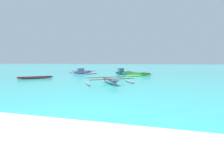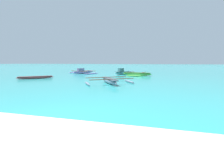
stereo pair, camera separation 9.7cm
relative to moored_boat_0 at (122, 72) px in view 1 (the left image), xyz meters
name	(u,v)px [view 1 (the left image)]	position (x,y,z in m)	size (l,w,h in m)	color
ground_plane	(46,137)	(1.25, -20.11, -0.35)	(240.00, 240.00, 0.00)	teal
moored_boat_0	(122,72)	(0.00, 0.00, 0.00)	(2.52, 2.54, 0.99)	#56A3AB
moored_boat_1	(137,74)	(2.41, -1.54, -0.11)	(4.26, 3.60, 0.51)	#5FBC49
moored_boat_2	(110,81)	(0.51, -10.22, -0.10)	(4.68, 4.02, 0.54)	slate
moored_boat_3	(35,77)	(-9.02, -8.43, -0.18)	(3.49, 2.88, 0.30)	#9B3D40
moored_boat_4	(83,72)	(-6.81, 0.04, -0.06)	(5.32, 4.80, 0.91)	#B09AE2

